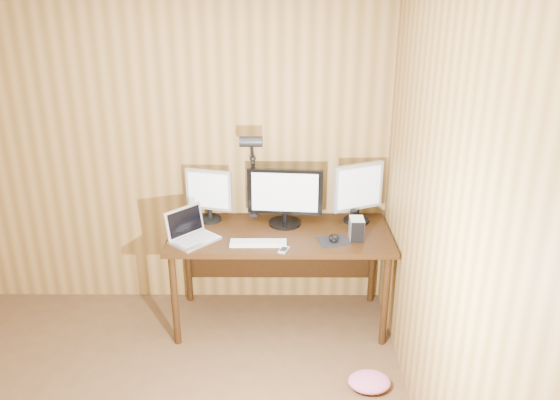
{
  "coord_description": "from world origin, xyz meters",
  "views": [
    {
      "loc": [
        0.94,
        -1.97,
        2.41
      ],
      "look_at": [
        0.93,
        1.58,
        1.02
      ],
      "focal_mm": 35.0,
      "sensor_mm": 36.0,
      "label": 1
    }
  ],
  "objects_px": {
    "monitor_left": "(209,194)",
    "phone": "(284,250)",
    "desk": "(280,243)",
    "hard_drive": "(357,229)",
    "mouse": "(334,238)",
    "desk_lamp": "(252,164)",
    "monitor_right": "(358,191)",
    "monitor_center": "(285,196)",
    "laptop": "(191,232)",
    "speaker": "(353,218)",
    "keyboard": "(258,243)"
  },
  "relations": [
    {
      "from": "monitor_left",
      "to": "phone",
      "type": "height_order",
      "value": "monitor_left"
    },
    {
      "from": "desk",
      "to": "hard_drive",
      "type": "distance_m",
      "value": 0.6
    },
    {
      "from": "mouse",
      "to": "desk_lamp",
      "type": "height_order",
      "value": "desk_lamp"
    },
    {
      "from": "monitor_right",
      "to": "hard_drive",
      "type": "relative_size",
      "value": 2.96
    },
    {
      "from": "desk_lamp",
      "to": "monitor_right",
      "type": "bearing_deg",
      "value": -21.2
    },
    {
      "from": "monitor_left",
      "to": "monitor_right",
      "type": "height_order",
      "value": "monitor_right"
    },
    {
      "from": "desk",
      "to": "monitor_left",
      "type": "height_order",
      "value": "monitor_left"
    },
    {
      "from": "monitor_left",
      "to": "desk_lamp",
      "type": "distance_m",
      "value": 0.4
    },
    {
      "from": "monitor_left",
      "to": "hard_drive",
      "type": "bearing_deg",
      "value": -2.66
    },
    {
      "from": "monitor_center",
      "to": "laptop",
      "type": "distance_m",
      "value": 0.73
    },
    {
      "from": "monitor_center",
      "to": "phone",
      "type": "distance_m",
      "value": 0.49
    },
    {
      "from": "hard_drive",
      "to": "speaker",
      "type": "bearing_deg",
      "value": 89.22
    },
    {
      "from": "desk",
      "to": "phone",
      "type": "height_order",
      "value": "phone"
    },
    {
      "from": "keyboard",
      "to": "desk",
      "type": "bearing_deg",
      "value": 61.01
    },
    {
      "from": "desk_lamp",
      "to": "speaker",
      "type": "bearing_deg",
      "value": -27.99
    },
    {
      "from": "monitor_left",
      "to": "speaker",
      "type": "xyz_separation_m",
      "value": [
        1.08,
        -0.11,
        -0.15
      ]
    },
    {
      "from": "keyboard",
      "to": "laptop",
      "type": "bearing_deg",
      "value": 171.39
    },
    {
      "from": "laptop",
      "to": "keyboard",
      "type": "relative_size",
      "value": 1.0
    },
    {
      "from": "desk",
      "to": "keyboard",
      "type": "distance_m",
      "value": 0.34
    },
    {
      "from": "monitor_right",
      "to": "phone",
      "type": "height_order",
      "value": "monitor_right"
    },
    {
      "from": "monitor_left",
      "to": "keyboard",
      "type": "distance_m",
      "value": 0.6
    },
    {
      "from": "monitor_right",
      "to": "laptop",
      "type": "distance_m",
      "value": 1.26
    },
    {
      "from": "monitor_left",
      "to": "laptop",
      "type": "relative_size",
      "value": 1.03
    },
    {
      "from": "desk",
      "to": "monitor_right",
      "type": "relative_size",
      "value": 3.51
    },
    {
      "from": "keyboard",
      "to": "speaker",
      "type": "relative_size",
      "value": 2.99
    },
    {
      "from": "monitor_left",
      "to": "desk",
      "type": "bearing_deg",
      "value": -0.54
    },
    {
      "from": "mouse",
      "to": "hard_drive",
      "type": "distance_m",
      "value": 0.18
    },
    {
      "from": "mouse",
      "to": "monitor_left",
      "type": "bearing_deg",
      "value": 144.08
    },
    {
      "from": "phone",
      "to": "laptop",
      "type": "bearing_deg",
      "value": -175.31
    },
    {
      "from": "hard_drive",
      "to": "desk_lamp",
      "type": "xyz_separation_m",
      "value": [
        -0.74,
        0.33,
        0.37
      ]
    },
    {
      "from": "monitor_left",
      "to": "monitor_right",
      "type": "xyz_separation_m",
      "value": [
        1.11,
        -0.02,
        0.03
      ]
    },
    {
      "from": "keyboard",
      "to": "speaker",
      "type": "bearing_deg",
      "value": 23.61
    },
    {
      "from": "monitor_center",
      "to": "speaker",
      "type": "height_order",
      "value": "monitor_center"
    },
    {
      "from": "monitor_right",
      "to": "speaker",
      "type": "height_order",
      "value": "monitor_right"
    },
    {
      "from": "desk",
      "to": "hard_drive",
      "type": "xyz_separation_m",
      "value": [
        0.54,
        -0.18,
        0.2
      ]
    },
    {
      "from": "keyboard",
      "to": "speaker",
      "type": "xyz_separation_m",
      "value": [
        0.69,
        0.3,
        0.06
      ]
    },
    {
      "from": "speaker",
      "to": "desk_lamp",
      "type": "relative_size",
      "value": 0.18
    },
    {
      "from": "monitor_center",
      "to": "speaker",
      "type": "xyz_separation_m",
      "value": [
        0.51,
        -0.04,
        -0.16
      ]
    },
    {
      "from": "hard_drive",
      "to": "monitor_center",
      "type": "bearing_deg",
      "value": 153.96
    },
    {
      "from": "monitor_center",
      "to": "phone",
      "type": "height_order",
      "value": "monitor_center"
    },
    {
      "from": "speaker",
      "to": "desk_lamp",
      "type": "height_order",
      "value": "desk_lamp"
    },
    {
      "from": "laptop",
      "to": "hard_drive",
      "type": "xyz_separation_m",
      "value": [
        1.17,
        0.02,
        0.02
      ]
    },
    {
      "from": "desk",
      "to": "phone",
      "type": "bearing_deg",
      "value": -85.83
    },
    {
      "from": "monitor_center",
      "to": "hard_drive",
      "type": "xyz_separation_m",
      "value": [
        0.5,
        -0.25,
        -0.15
      ]
    },
    {
      "from": "monitor_left",
      "to": "keyboard",
      "type": "height_order",
      "value": "monitor_left"
    },
    {
      "from": "monitor_right",
      "to": "desk",
      "type": "bearing_deg",
      "value": 167.36
    },
    {
      "from": "hard_drive",
      "to": "desk_lamp",
      "type": "bearing_deg",
      "value": 156.76
    },
    {
      "from": "speaker",
      "to": "desk",
      "type": "bearing_deg",
      "value": -176.58
    },
    {
      "from": "phone",
      "to": "desk_lamp",
      "type": "relative_size",
      "value": 0.16
    },
    {
      "from": "monitor_center",
      "to": "monitor_right",
      "type": "bearing_deg",
      "value": 10.56
    }
  ]
}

